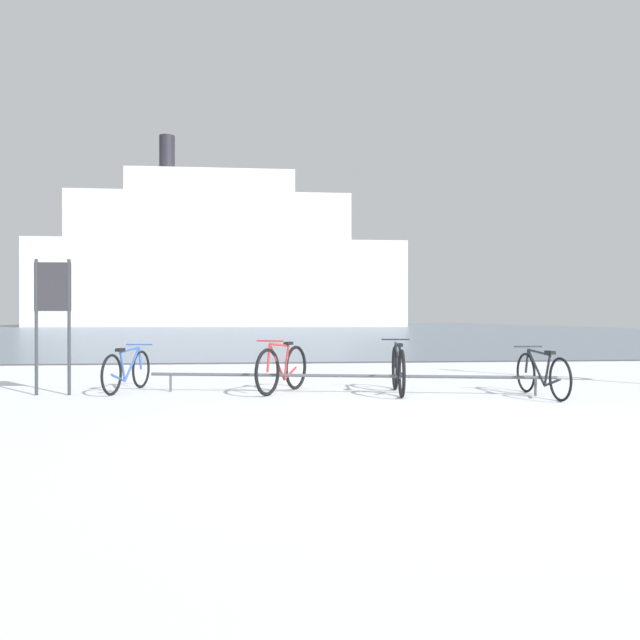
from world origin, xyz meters
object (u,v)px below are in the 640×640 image
bicycle_2 (398,369)px  bicycle_1 (282,369)px  bicycle_3 (542,374)px  info_sign (53,302)px  bicycle_0 (127,370)px  ferry_ship (219,263)px

bicycle_2 → bicycle_1: bearing=170.3°
bicycle_3 → info_sign: (-7.42, 0.91, 1.09)m
bicycle_0 → bicycle_1: size_ratio=1.10×
bicycle_2 → ferry_ship: (-7.27, 72.97, 7.93)m
bicycle_3 → ferry_ship: size_ratio=0.04×
bicycle_2 → info_sign: info_sign is taller
bicycle_0 → bicycle_3: bearing=-11.3°
bicycle_1 → bicycle_2: bicycle_1 is taller
bicycle_3 → info_sign: 7.55m
bicycle_2 → ferry_ship: bearing=95.7°
bicycle_1 → bicycle_3: size_ratio=0.86×
bicycle_2 → bicycle_3: bearing=-15.6°
bicycle_0 → info_sign: bearing=-160.5°
bicycle_3 → bicycle_2: bearing=164.4°
bicycle_1 → ferry_ship: 73.30m
bicycle_0 → ferry_ship: ferry_ship is taller
bicycle_2 → bicycle_3: 2.16m
bicycle_1 → bicycle_3: bearing=-12.9°
info_sign → ferry_ship: 73.00m
bicycle_1 → bicycle_0: bearing=171.1°
bicycle_2 → info_sign: size_ratio=0.84×
bicycle_1 → bicycle_3: (3.89, -0.89, -0.04)m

